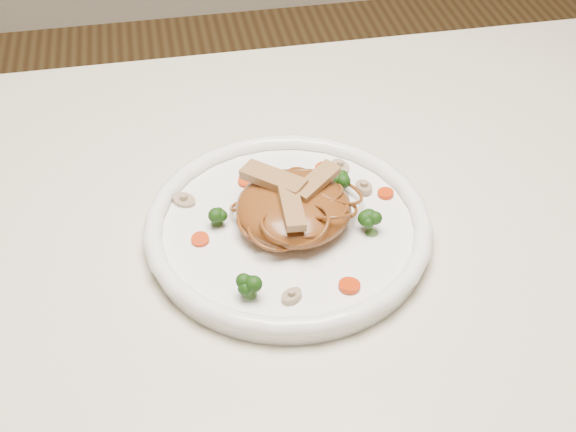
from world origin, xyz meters
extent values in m
cube|color=beige|center=(0.00, 0.00, 0.73)|extent=(1.20, 0.80, 0.04)
cylinder|color=brown|center=(0.54, 0.34, 0.35)|extent=(0.06, 0.06, 0.71)
cylinder|color=white|center=(0.00, 0.00, 0.76)|extent=(0.40, 0.40, 0.02)
ellipsoid|color=brown|center=(0.01, 0.00, 0.79)|extent=(0.14, 0.14, 0.04)
cube|color=#AE8152|center=(0.03, 0.01, 0.81)|extent=(0.06, 0.06, 0.01)
cube|color=#AE8152|center=(-0.01, 0.02, 0.81)|extent=(0.07, 0.07, 0.01)
cube|color=#AE8152|center=(0.00, -0.02, 0.81)|extent=(0.02, 0.06, 0.01)
cylinder|color=#BB2B06|center=(0.06, 0.08, 0.77)|extent=(0.02, 0.02, 0.00)
cylinder|color=#BB2B06|center=(-0.10, -0.01, 0.77)|extent=(0.02, 0.02, 0.00)
cylinder|color=#BB2B06|center=(0.12, 0.02, 0.77)|extent=(0.02, 0.02, 0.00)
cylinder|color=#BB2B06|center=(-0.03, 0.08, 0.77)|extent=(0.02, 0.02, 0.00)
cylinder|color=#BB2B06|center=(0.04, -0.10, 0.77)|extent=(0.02, 0.02, 0.00)
cylinder|color=gray|center=(-0.02, -0.11, 0.77)|extent=(0.03, 0.03, 0.01)
cylinder|color=gray|center=(0.09, 0.04, 0.77)|extent=(0.03, 0.03, 0.01)
cylinder|color=gray|center=(-0.11, 0.05, 0.77)|extent=(0.04, 0.04, 0.01)
cylinder|color=gray|center=(0.08, 0.08, 0.77)|extent=(0.03, 0.03, 0.01)
camera|label=1|loc=(-0.11, -0.59, 1.31)|focal=47.03mm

